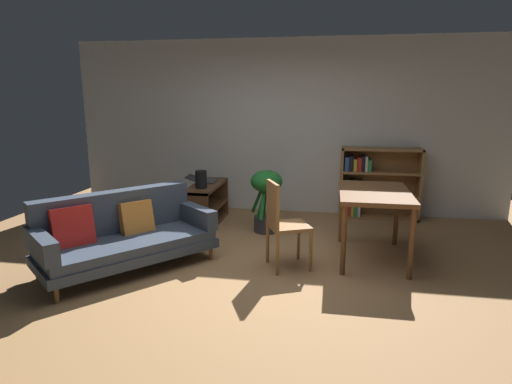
% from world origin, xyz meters
% --- Properties ---
extents(ground_plane, '(8.16, 8.16, 0.00)m').
position_xyz_m(ground_plane, '(0.00, 0.00, 0.00)').
color(ground_plane, '#A87A4C').
extents(back_wall_panel, '(6.80, 0.10, 2.70)m').
position_xyz_m(back_wall_panel, '(0.00, 2.70, 1.35)').
color(back_wall_panel, silver).
rests_on(back_wall_panel, ground_plane).
extents(fabric_couch, '(1.79, 1.90, 0.81)m').
position_xyz_m(fabric_couch, '(-1.45, -0.01, 0.38)').
color(fabric_couch, brown).
rests_on(fabric_couch, ground_plane).
extents(media_console, '(0.38, 1.14, 0.58)m').
position_xyz_m(media_console, '(-1.03, 1.74, 0.28)').
color(media_console, '#56351E').
rests_on(media_console, ground_plane).
extents(open_laptop, '(0.45, 0.35, 0.09)m').
position_xyz_m(open_laptop, '(-1.13, 1.93, 0.61)').
color(open_laptop, '#333338').
rests_on(open_laptop, media_console).
extents(desk_speaker, '(0.16, 0.16, 0.24)m').
position_xyz_m(desk_speaker, '(-1.02, 1.48, 0.70)').
color(desk_speaker, black).
rests_on(desk_speaker, media_console).
extents(potted_floor_plant, '(0.47, 0.46, 0.86)m').
position_xyz_m(potted_floor_plant, '(-0.11, 1.50, 0.52)').
color(potted_floor_plant, '#333338').
rests_on(potted_floor_plant, ground_plane).
extents(dining_table, '(0.77, 1.17, 0.80)m').
position_xyz_m(dining_table, '(1.23, 0.71, 0.70)').
color(dining_table, brown).
rests_on(dining_table, ground_plane).
extents(dining_chair_near, '(0.53, 0.53, 0.95)m').
position_xyz_m(dining_chair_near, '(0.25, 0.26, 0.53)').
color(dining_chair_near, olive).
rests_on(dining_chair_near, ground_plane).
extents(bookshelf, '(1.17, 0.34, 1.08)m').
position_xyz_m(bookshelf, '(1.39, 2.51, 0.54)').
color(bookshelf, olive).
rests_on(bookshelf, ground_plane).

